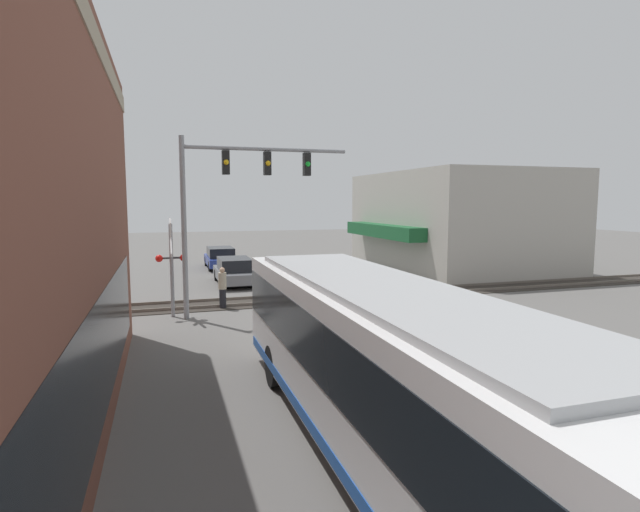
{
  "coord_description": "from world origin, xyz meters",
  "views": [
    {
      "loc": [
        -15.62,
        6.4,
        4.45
      ],
      "look_at": [
        5.41,
        -0.23,
        2.04
      ],
      "focal_mm": 28.0,
      "sensor_mm": 36.0,
      "label": 1
    }
  ],
  "objects_px": {
    "city_bus": "(384,361)",
    "crossing_signal": "(171,258)",
    "parked_car_grey": "(234,272)",
    "pedestrian_at_crossing": "(223,288)",
    "parked_car_blue": "(220,258)"
  },
  "relations": [
    {
      "from": "city_bus",
      "to": "crossing_signal",
      "type": "distance_m",
      "value": 12.56
    },
    {
      "from": "parked_car_grey",
      "to": "pedestrian_at_crossing",
      "type": "bearing_deg",
      "value": 167.77
    },
    {
      "from": "parked_car_grey",
      "to": "pedestrian_at_crossing",
      "type": "height_order",
      "value": "pedestrian_at_crossing"
    },
    {
      "from": "city_bus",
      "to": "crossing_signal",
      "type": "xyz_separation_m",
      "value": [
        12.1,
        3.33,
        0.62
      ]
    },
    {
      "from": "crossing_signal",
      "to": "parked_car_blue",
      "type": "distance_m",
      "value": 14.35
    },
    {
      "from": "parked_car_blue",
      "to": "pedestrian_at_crossing",
      "type": "height_order",
      "value": "pedestrian_at_crossing"
    },
    {
      "from": "city_bus",
      "to": "crossing_signal",
      "type": "height_order",
      "value": "crossing_signal"
    },
    {
      "from": "parked_car_grey",
      "to": "parked_car_blue",
      "type": "relative_size",
      "value": 1.03
    },
    {
      "from": "parked_car_grey",
      "to": "parked_car_blue",
      "type": "height_order",
      "value": "parked_car_grey"
    },
    {
      "from": "parked_car_blue",
      "to": "crossing_signal",
      "type": "bearing_deg",
      "value": 166.48
    },
    {
      "from": "parked_car_blue",
      "to": "pedestrian_at_crossing",
      "type": "distance_m",
      "value": 12.98
    },
    {
      "from": "city_bus",
      "to": "parked_car_grey",
      "type": "xyz_separation_m",
      "value": [
        19.13,
        -0.0,
        -1.01
      ]
    },
    {
      "from": "crossing_signal",
      "to": "parked_car_grey",
      "type": "height_order",
      "value": "crossing_signal"
    },
    {
      "from": "crossing_signal",
      "to": "parked_car_grey",
      "type": "bearing_deg",
      "value": -25.38
    },
    {
      "from": "parked_car_blue",
      "to": "parked_car_grey",
      "type": "bearing_deg",
      "value": 180.0
    }
  ]
}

